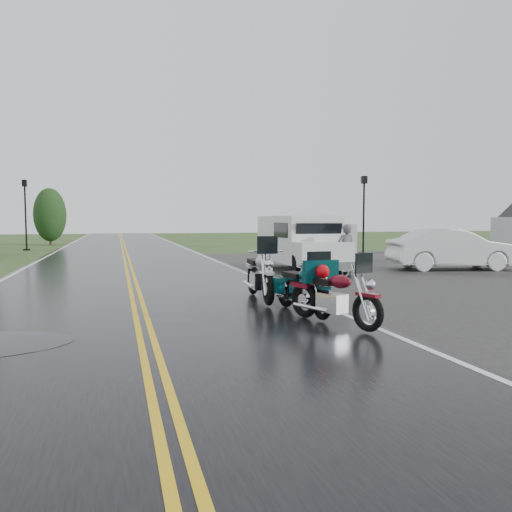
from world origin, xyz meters
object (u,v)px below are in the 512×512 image
at_px(motorcycle_red, 368,297).
at_px(van_white, 296,246).
at_px(sedan_white, 452,250).
at_px(lamp_post_far_right, 364,215).
at_px(motorcycle_teal, 322,289).
at_px(person_at_van, 346,252).
at_px(motorcycle_silver, 268,275).
at_px(lamp_post_far_left, 26,215).

height_order(motorcycle_red, van_white, van_white).
distance_m(van_white, sedan_white, 6.47).
relative_size(van_white, lamp_post_far_right, 1.22).
xyz_separation_m(motorcycle_teal, person_at_van, (3.47, 6.22, 0.23)).
distance_m(motorcycle_teal, motorcycle_silver, 1.76).
height_order(motorcycle_teal, motorcycle_silver, motorcycle_silver).
distance_m(van_white, person_at_van, 1.60).
bearing_deg(lamp_post_far_right, van_white, -127.94).
distance_m(lamp_post_far_left, lamp_post_far_right, 20.10).
bearing_deg(motorcycle_teal, lamp_post_far_right, 54.06).
distance_m(sedan_white, lamp_post_far_right, 8.90).
height_order(motorcycle_red, motorcycle_teal, motorcycle_red).
relative_size(motorcycle_red, person_at_van, 1.25).
xyz_separation_m(motorcycle_silver, sedan_white, (8.89, 5.82, 0.03)).
relative_size(van_white, lamp_post_far_left, 1.20).
distance_m(motorcycle_teal, lamp_post_far_left, 26.31).
bearing_deg(motorcycle_teal, van_white, 67.71).
height_order(motorcycle_teal, sedan_white, sedan_white).
height_order(motorcycle_red, person_at_van, person_at_van).
height_order(sedan_white, lamp_post_far_right, lamp_post_far_right).
bearing_deg(sedan_white, motorcycle_teal, 143.26).
xyz_separation_m(motorcycle_red, van_white, (1.64, 7.86, 0.39)).
xyz_separation_m(motorcycle_silver, person_at_van, (3.96, 4.53, 0.13)).
distance_m(motorcycle_red, motorcycle_teal, 1.13).
xyz_separation_m(motorcycle_red, motorcycle_teal, (-0.34, 1.08, -0.01)).
height_order(motorcycle_teal, van_white, van_white).
bearing_deg(motorcycle_silver, motorcycle_red, -68.80).
relative_size(person_at_van, sedan_white, 0.37).
height_order(van_white, lamp_post_far_left, lamp_post_far_left).
height_order(person_at_van, sedan_white, person_at_van).
relative_size(motorcycle_red, van_white, 0.41).
bearing_deg(lamp_post_far_left, person_at_van, -56.32).
relative_size(motorcycle_silver, van_white, 0.47).
bearing_deg(person_at_van, motorcycle_teal, 54.25).
bearing_deg(motorcycle_teal, lamp_post_far_left, 103.73).
xyz_separation_m(motorcycle_red, lamp_post_far_right, (9.03, 17.34, 1.51)).
bearing_deg(person_at_van, motorcycle_silver, 42.26).
distance_m(sedan_white, lamp_post_far_left, 24.42).
height_order(motorcycle_teal, person_at_van, person_at_van).
bearing_deg(lamp_post_far_right, sedan_white, -96.28).
height_order(person_at_van, lamp_post_far_left, lamp_post_far_left).
height_order(motorcycle_silver, person_at_van, person_at_van).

